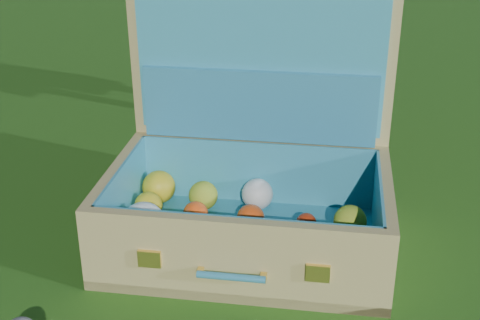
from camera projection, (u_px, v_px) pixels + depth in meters
name	position (u px, v px, depth m)	size (l,w,h in m)	color
ground	(253.00, 294.00, 1.49)	(60.00, 60.00, 0.00)	#215114
suitcase	(249.00, 168.00, 1.65)	(0.80, 0.69, 0.66)	tan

